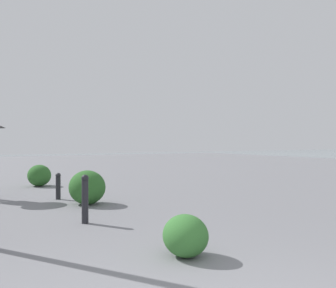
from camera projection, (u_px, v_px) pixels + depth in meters
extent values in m
cylinder|color=#232328|center=(85.00, 202.00, 6.38)|extent=(0.12, 0.12, 0.77)
sphere|color=#232328|center=(85.00, 178.00, 6.37)|extent=(0.13, 0.13, 0.13)
cylinder|color=#232328|center=(58.00, 188.00, 9.02)|extent=(0.12, 0.12, 0.57)
sphere|color=#232328|center=(58.00, 175.00, 9.02)|extent=(0.13, 0.13, 0.13)
ellipsoid|color=#2D6628|center=(87.00, 187.00, 8.32)|extent=(0.93, 0.84, 0.79)
ellipsoid|color=#387533|center=(185.00, 236.00, 4.53)|extent=(0.63, 0.57, 0.54)
ellipsoid|color=#2D6628|center=(39.00, 175.00, 11.70)|extent=(0.82, 0.74, 0.70)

